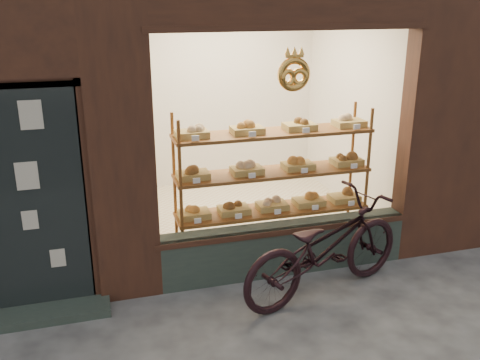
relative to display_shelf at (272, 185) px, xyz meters
name	(u,v)px	position (x,y,z in m)	size (l,w,h in m)	color
display_shelf	(272,185)	(0.00, 0.00, 0.00)	(2.20, 0.45, 1.70)	brown
bicycle	(325,247)	(0.21, -0.97, -0.34)	(0.68, 1.94, 1.02)	black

